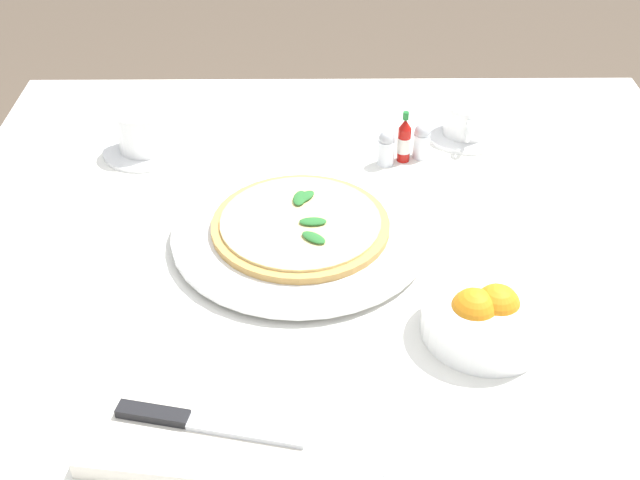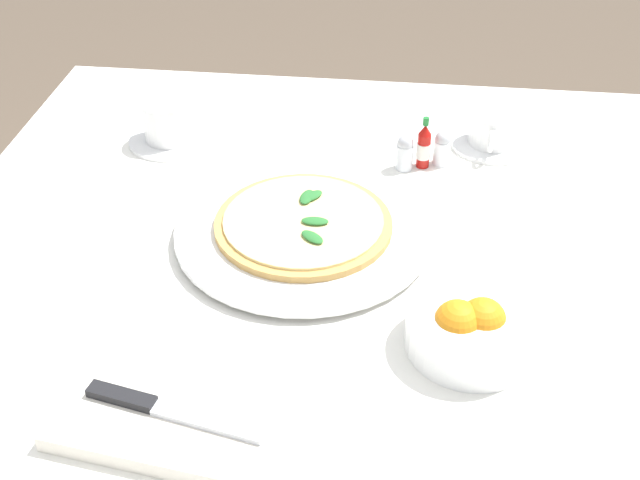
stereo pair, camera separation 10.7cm
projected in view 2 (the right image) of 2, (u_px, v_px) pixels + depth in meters
dining_table at (336, 341)px, 1.13m from camera, size 1.11×1.11×0.73m
pizza_plate at (303, 231)px, 1.10m from camera, size 0.34×0.34×0.02m
pizza at (304, 223)px, 1.09m from camera, size 0.24×0.24×0.02m
coffee_cup_near_right at (168, 124)px, 1.30m from camera, size 0.13×0.13×0.07m
coffee_cup_right_edge at (493, 131)px, 1.29m from camera, size 0.13×0.13×0.06m
napkin_folded at (165, 418)px, 0.84m from camera, size 0.24×0.16×0.02m
dinner_knife at (166, 409)px, 0.83m from camera, size 0.19×0.06×0.01m
citrus_bowl at (471, 329)px, 0.92m from camera, size 0.15×0.15×0.06m
hot_sauce_bottle at (424, 147)px, 1.24m from camera, size 0.02×0.02×0.08m
salt_shaker at (442, 150)px, 1.25m from camera, size 0.03×0.03×0.06m
pepper_shaker at (405, 154)px, 1.24m from camera, size 0.03×0.03×0.06m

